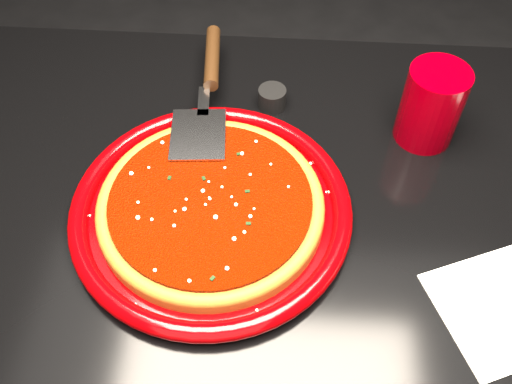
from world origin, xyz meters
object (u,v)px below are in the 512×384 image
Objects in this scene: pizza_server at (207,90)px; ramekin at (272,98)px; cup at (431,105)px; table at (268,330)px; plate at (211,209)px.

ramekin is (0.10, 0.02, -0.03)m from pizza_server.
pizza_server is at bearing 175.74° from cup.
table is 9.61× the size of cup.
plate reaches higher than table.
pizza_server is 2.73× the size of cup.
pizza_server reaches higher than table.
cup reaches higher than pizza_server.
cup is (0.34, -0.03, 0.01)m from pizza_server.
pizza_server is 0.34m from cup.
plate is 1.14× the size of pizza_server.
ramekin is at bearing 93.35° from table.
pizza_server is 7.62× the size of ramekin.
cup is (0.31, 0.18, 0.05)m from plate.
ramekin is at bearing 72.02° from plate.
plate is 0.36m from cup.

